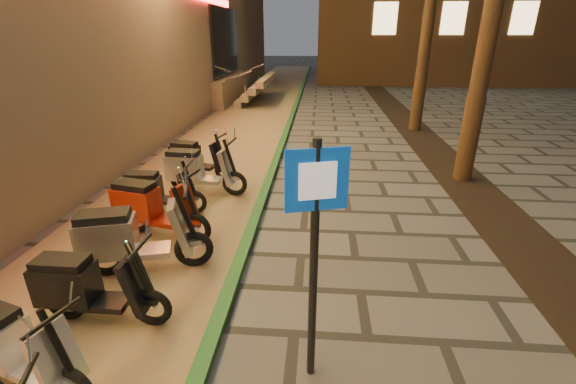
# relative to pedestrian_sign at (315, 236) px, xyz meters

# --- Properties ---
(parking_strip) EXTENTS (3.40, 60.00, 0.01)m
(parking_strip) POSITION_rel_pedestrian_sign_xyz_m (-2.81, 8.86, -1.57)
(parking_strip) COLOR #8C7251
(parking_strip) RESTS_ON ground
(green_curb) EXTENTS (0.18, 60.00, 0.10)m
(green_curb) POSITION_rel_pedestrian_sign_xyz_m (-1.11, 8.86, -1.52)
(green_curb) COLOR #225B26
(green_curb) RESTS_ON ground
(planting_strip) EXTENTS (1.20, 40.00, 0.02)m
(planting_strip) POSITION_rel_pedestrian_sign_xyz_m (3.39, 3.86, -1.56)
(planting_strip) COLOR black
(planting_strip) RESTS_ON ground
(pedestrian_sign) EXTENTS (0.52, 0.18, 2.43)m
(pedestrian_sign) POSITION_rel_pedestrian_sign_xyz_m (0.00, 0.00, 0.00)
(pedestrian_sign) COLOR black
(pedestrian_sign) RESTS_ON ground
(scooter_4) EXTENTS (1.51, 0.79, 1.07)m
(scooter_4) POSITION_rel_pedestrian_sign_xyz_m (-2.79, -0.36, -1.11)
(scooter_4) COLOR black
(scooter_4) RESTS_ON ground
(scooter_5) EXTENTS (1.56, 0.55, 1.10)m
(scooter_5) POSITION_rel_pedestrian_sign_xyz_m (-2.60, 0.55, -1.09)
(scooter_5) COLOR black
(scooter_5) RESTS_ON ground
(scooter_6) EXTENTS (1.80, 0.92, 1.27)m
(scooter_6) POSITION_rel_pedestrian_sign_xyz_m (-2.57, 1.57, -1.02)
(scooter_6) COLOR black
(scooter_6) RESTS_ON ground
(scooter_7) EXTENTS (1.73, 0.81, 1.21)m
(scooter_7) POSITION_rel_pedestrian_sign_xyz_m (-2.72, 2.65, -1.04)
(scooter_7) COLOR black
(scooter_7) RESTS_ON ground
(scooter_8) EXTENTS (1.49, 0.52, 1.05)m
(scooter_8) POSITION_rel_pedestrian_sign_xyz_m (-2.99, 3.52, -1.12)
(scooter_8) COLOR black
(scooter_8) RESTS_ON ground
(scooter_9) EXTENTS (1.73, 0.62, 1.22)m
(scooter_9) POSITION_rel_pedestrian_sign_xyz_m (-2.53, 4.55, -1.04)
(scooter_9) COLOR black
(scooter_9) RESTS_ON ground
(scooter_10) EXTENTS (1.56, 0.70, 1.10)m
(scooter_10) POSITION_rel_pedestrian_sign_xyz_m (-2.87, 5.50, -1.10)
(scooter_10) COLOR black
(scooter_10) RESTS_ON ground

